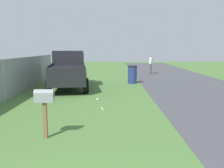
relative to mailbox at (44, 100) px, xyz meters
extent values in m
cube|color=brown|center=(0.00, 0.00, -0.52)|extent=(0.09, 0.09, 0.92)
cube|color=gray|center=(0.00, 0.00, 0.05)|extent=(0.22, 0.48, 0.22)
cylinder|color=gray|center=(0.00, 0.00, 0.16)|extent=(0.22, 0.48, 0.20)
cube|color=red|center=(0.11, 0.00, 0.11)|extent=(0.02, 0.04, 0.18)
cube|color=black|center=(7.73, 0.82, -0.10)|extent=(5.25, 2.50, 0.90)
cube|color=black|center=(8.33, 0.90, 0.73)|extent=(1.93, 1.89, 0.76)
cube|color=black|center=(8.33, 0.90, 0.73)|extent=(1.89, 1.92, 0.53)
cube|color=black|center=(6.51, 1.49, 0.41)|extent=(2.61, 0.44, 0.12)
cube|color=black|center=(6.75, -0.16, 0.41)|extent=(2.61, 0.44, 0.12)
cylinder|color=black|center=(9.25, 1.95, -0.60)|extent=(0.79, 0.36, 0.76)
cylinder|color=black|center=(9.51, 0.15, -0.60)|extent=(0.79, 0.36, 0.76)
cylinder|color=black|center=(5.95, 1.49, -0.60)|extent=(0.79, 0.36, 0.76)
cylinder|color=black|center=(6.21, -0.31, -0.60)|extent=(0.79, 0.36, 0.76)
cylinder|color=navy|center=(9.64, -2.90, -0.45)|extent=(0.57, 0.57, 1.06)
cylinder|color=black|center=(9.64, -2.90, 0.12)|extent=(0.59, 0.59, 0.08)
cylinder|color=#4C4238|center=(15.46, -4.96, -0.56)|extent=(0.14, 0.14, 0.85)
cylinder|color=#4C4238|center=(15.60, -4.96, -0.56)|extent=(0.14, 0.14, 0.85)
cylinder|color=silver|center=(15.53, -4.96, 0.18)|extent=(0.30, 0.30, 0.64)
sphere|color=#8C6647|center=(15.53, -4.96, 0.62)|extent=(0.23, 0.23, 0.23)
cylinder|color=silver|center=(15.33, -4.95, 0.22)|extent=(0.09, 0.17, 0.58)
cylinder|color=silver|center=(15.73, -4.97, 0.22)|extent=(0.09, 0.17, 0.58)
cylinder|color=#9EA3A8|center=(4.34, 2.94, -0.09)|extent=(0.07, 0.07, 1.77)
cylinder|color=#9EA3A8|center=(6.92, 2.94, -0.09)|extent=(0.07, 0.07, 1.77)
cylinder|color=#9EA3A8|center=(9.51, 2.94, -0.09)|extent=(0.07, 0.07, 1.77)
cylinder|color=#9EA3A8|center=(12.09, 2.94, -0.09)|extent=(0.07, 0.07, 1.77)
cube|color=#9EA3A8|center=(4.34, 2.94, 0.76)|extent=(15.51, 0.04, 0.04)
cube|color=gray|center=(4.34, 2.94, -0.09)|extent=(15.51, 0.01, 1.77)
cylinder|color=#B2D8BF|center=(2.83, -1.29, -0.95)|extent=(0.23, 0.12, 0.07)
cylinder|color=white|center=(4.56, -1.01, -0.94)|extent=(0.12, 0.11, 0.08)
camera|label=1|loc=(-5.87, -1.70, 1.24)|focal=39.24mm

